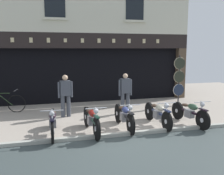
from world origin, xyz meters
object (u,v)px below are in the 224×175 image
at_px(motorcycle_center_left, 91,119).
at_px(motorcycle_center, 124,116).
at_px(tyre_sign_pole, 179,77).
at_px(advert_board_near, 54,67).
at_px(motorcycle_right, 190,112).
at_px(shopkeeper_center, 125,91).
at_px(leaning_bicycle, 2,103).
at_px(salesman_left, 65,94).
at_px(motorcycle_left, 53,121).
at_px(motorcycle_center_right, 158,113).

distance_m(motorcycle_center_left, motorcycle_center, 1.12).
distance_m(motorcycle_center_left, tyre_sign_pole, 5.50).
bearing_deg(advert_board_near, motorcycle_center_left, -79.81).
distance_m(motorcycle_right, shopkeeper_center, 2.69).
relative_size(motorcycle_center_left, motorcycle_right, 1.01).
bearing_deg(tyre_sign_pole, leaning_bicycle, 175.06).
distance_m(salesman_left, leaning_bicycle, 2.82).
xyz_separation_m(motorcycle_center, salesman_left, (-1.68, 2.00, 0.46)).
distance_m(motorcycle_center_left, salesman_left, 2.28).
height_order(tyre_sign_pole, leaning_bicycle, tyre_sign_pole).
height_order(motorcycle_left, motorcycle_right, motorcycle_right).
xyz_separation_m(shopkeeper_center, tyre_sign_pole, (2.84, 0.78, 0.41)).
height_order(motorcycle_center_right, tyre_sign_pole, tyre_sign_pole).
height_order(motorcycle_center_right, motorcycle_right, motorcycle_right).
xyz_separation_m(motorcycle_right, advert_board_near, (-4.28, 4.81, 1.30)).
xyz_separation_m(motorcycle_center, tyre_sign_pole, (3.51, 2.71, 0.87)).
bearing_deg(advert_board_near, motorcycle_right, -48.36).
xyz_separation_m(motorcycle_center_right, shopkeeper_center, (-0.52, 1.92, 0.46)).
relative_size(motorcycle_center_left, motorcycle_center_right, 1.00).
distance_m(motorcycle_left, shopkeeper_center, 3.55).
relative_size(motorcycle_center, tyre_sign_pole, 0.89).
height_order(motorcycle_right, salesman_left, salesman_left).
bearing_deg(motorcycle_center, advert_board_near, -66.10).
height_order(motorcycle_left, shopkeeper_center, shopkeeper_center).
bearing_deg(leaning_bicycle, salesman_left, 70.99).
xyz_separation_m(motorcycle_center_right, tyre_sign_pole, (2.32, 2.70, 0.87)).
bearing_deg(advert_board_near, motorcycle_center, -67.05).
bearing_deg(motorcycle_center_left, motorcycle_left, -8.58).
distance_m(motorcycle_center, leaning_bicycle, 5.31).
bearing_deg(salesman_left, shopkeeper_center, 172.47).
bearing_deg(motorcycle_left, advert_board_near, -90.44).
height_order(motorcycle_left, motorcycle_center, motorcycle_center).
bearing_deg(salesman_left, motorcycle_center_left, 99.24).
bearing_deg(motorcycle_left, motorcycle_right, -178.56).
relative_size(motorcycle_center, motorcycle_right, 1.01).
xyz_separation_m(motorcycle_right, salesman_left, (-3.99, 2.16, 0.46)).
relative_size(motorcycle_right, shopkeeper_center, 1.26).
xyz_separation_m(motorcycle_left, leaning_bicycle, (-1.85, 3.40, -0.04)).
relative_size(motorcycle_center_left, salesman_left, 1.27).
distance_m(motorcycle_left, tyre_sign_pole, 6.44).
relative_size(salesman_left, advert_board_near, 1.44).
bearing_deg(motorcycle_center_right, motorcycle_center, 0.89).
distance_m(motorcycle_center, salesman_left, 2.66).
height_order(motorcycle_center, leaning_bicycle, leaning_bicycle).
height_order(motorcycle_left, advert_board_near, advert_board_near).
relative_size(shopkeeper_center, tyre_sign_pole, 0.70).
bearing_deg(salesman_left, motorcycle_right, 145.81).
xyz_separation_m(motorcycle_right, tyre_sign_pole, (1.20, 2.87, 0.87)).
distance_m(motorcycle_center_right, salesman_left, 3.53).
bearing_deg(motorcycle_right, shopkeeper_center, -56.64).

